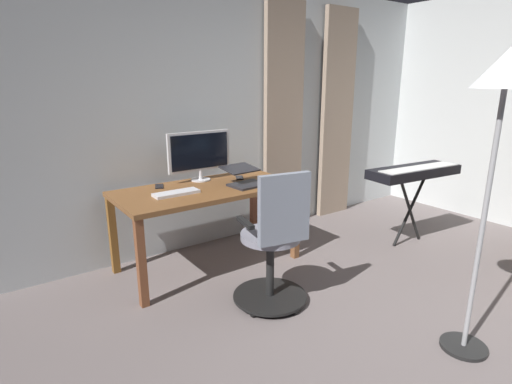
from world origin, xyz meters
name	(u,v)px	position (x,y,z in m)	size (l,w,h in m)	color
ground_plane	(484,355)	(0.00, 0.00, 0.00)	(6.82, 6.82, 0.00)	slate
back_room_partition	(244,114)	(0.00, -2.62, 1.28)	(5.16, 0.10, 2.57)	silver
curtain_left_panel	(337,116)	(-1.26, -2.51, 1.21)	(0.48, 0.06, 2.42)	gray
curtain_right_panel	(284,120)	(-0.44, -2.51, 1.21)	(0.50, 0.06, 2.42)	gray
desk	(207,197)	(0.76, -2.09, 0.64)	(1.55, 0.76, 0.73)	brown
office_chair	(274,245)	(0.70, -1.21, 0.48)	(0.56, 0.56, 1.04)	black
computer_monitor	(200,153)	(0.68, -2.36, 0.99)	(0.62, 0.18, 0.45)	silver
computer_keyboard	(176,193)	(1.07, -2.04, 0.74)	(0.37, 0.13, 0.02)	silver
laptop	(245,179)	(0.44, -1.97, 0.78)	(0.33, 0.38, 0.16)	#232328
computer_mouse	(243,171)	(0.18, -2.38, 0.75)	(0.06, 0.10, 0.04)	#232328
cell_phone_by_monitor	(159,186)	(1.08, -2.35, 0.73)	(0.07, 0.14, 0.01)	black
cell_phone_face_up	(239,178)	(0.34, -2.21, 0.73)	(0.07, 0.14, 0.01)	#232328
piano_keyboard	(414,173)	(-1.16, -1.35, 0.74)	(1.04, 0.42, 0.81)	black
floor_lamp	(503,99)	(0.04, -0.11, 1.53)	(0.34, 0.34, 1.79)	black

